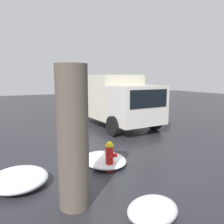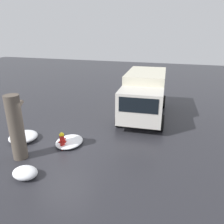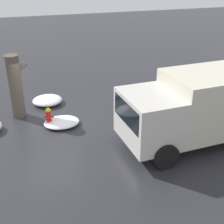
# 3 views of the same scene
# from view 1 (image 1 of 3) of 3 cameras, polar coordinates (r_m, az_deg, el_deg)

# --- Properties ---
(ground_plane) EXTENTS (60.00, 60.00, 0.00)m
(ground_plane) POSITION_cam_1_polar(r_m,az_deg,el_deg) (6.29, -0.65, -15.07)
(ground_plane) COLOR #28282D
(fire_hydrant) EXTENTS (0.43, 0.33, 0.85)m
(fire_hydrant) POSITION_cam_1_polar(r_m,az_deg,el_deg) (6.13, -0.62, -11.35)
(fire_hydrant) COLOR red
(fire_hydrant) RESTS_ON ground_plane
(tree_trunk) EXTENTS (0.92, 0.61, 2.82)m
(tree_trunk) POSITION_cam_1_polar(r_m,az_deg,el_deg) (4.30, -10.20, -6.52)
(tree_trunk) COLOR brown
(tree_trunk) RESTS_ON ground_plane
(delivery_truck) EXTENTS (5.97, 2.91, 2.71)m
(delivery_truck) POSITION_cam_1_polar(r_m,az_deg,el_deg) (11.90, 0.11, 3.73)
(delivery_truck) COLOR beige
(delivery_truck) RESTS_ON ground_plane
(snow_pile_by_hydrant) EXTENTS (1.51, 1.25, 0.26)m
(snow_pile_by_hydrant) POSITION_cam_1_polar(r_m,az_deg,el_deg) (6.70, -2.05, -12.35)
(snow_pile_by_hydrant) COLOR white
(snow_pile_by_hydrant) RESTS_ON ground_plane
(snow_pile_curbside) EXTENTS (1.43, 1.37, 0.37)m
(snow_pile_curbside) POSITION_cam_1_polar(r_m,az_deg,el_deg) (5.86, -23.28, -15.74)
(snow_pile_curbside) COLOR white
(snow_pile_curbside) RESTS_ON ground_plane
(snow_pile_by_tree) EXTENTS (0.77, 0.96, 0.42)m
(snow_pile_by_tree) POSITION_cam_1_polar(r_m,az_deg,el_deg) (4.34, 10.56, -23.97)
(snow_pile_by_tree) COLOR white
(snow_pile_by_tree) RESTS_ON ground_plane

